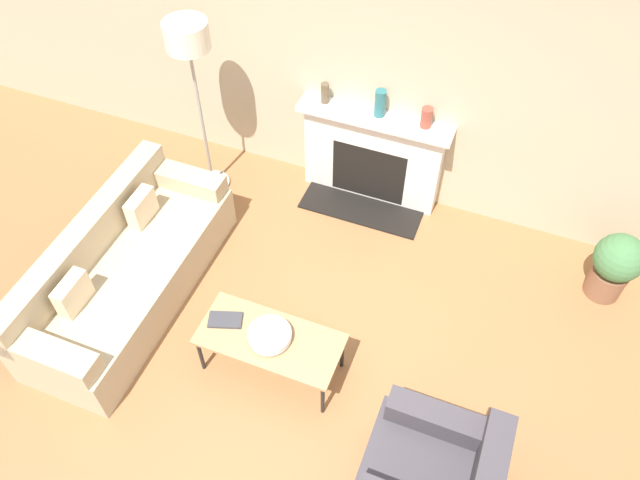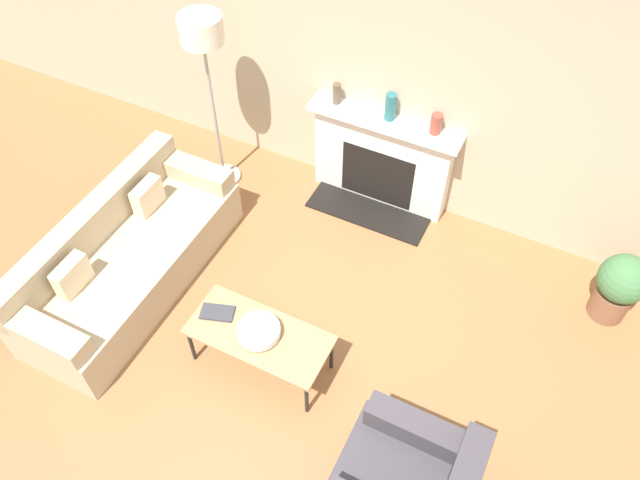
# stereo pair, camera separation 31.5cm
# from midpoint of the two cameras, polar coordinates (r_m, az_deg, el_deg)

# --- Properties ---
(ground_plane) EXTENTS (18.00, 18.00, 0.00)m
(ground_plane) POSITION_cam_midpoint_polar(r_m,az_deg,el_deg) (5.08, -5.00, -15.66)
(ground_plane) COLOR #99663D
(wall_back) EXTENTS (18.00, 0.06, 2.90)m
(wall_back) POSITION_cam_midpoint_polar(r_m,az_deg,el_deg) (5.64, 5.94, 15.29)
(wall_back) COLOR #BCAD8E
(wall_back) RESTS_ON ground_plane
(fireplace) EXTENTS (1.47, 0.59, 1.00)m
(fireplace) POSITION_cam_midpoint_polar(r_m,az_deg,el_deg) (6.16, 3.30, 7.50)
(fireplace) COLOR silver
(fireplace) RESTS_ON ground_plane
(couch) EXTENTS (0.89, 2.24, 0.78)m
(couch) POSITION_cam_midpoint_polar(r_m,az_deg,el_deg) (5.72, -18.88, -2.80)
(couch) COLOR tan
(couch) RESTS_ON ground_plane
(armchair_near) EXTENTS (0.89, 0.83, 0.78)m
(armchair_near) POSITION_cam_midpoint_polar(r_m,az_deg,el_deg) (4.58, 8.16, -20.97)
(armchair_near) COLOR #423D42
(armchair_near) RESTS_ON ground_plane
(coffee_table) EXTENTS (1.13, 0.51, 0.44)m
(coffee_table) POSITION_cam_midpoint_polar(r_m,az_deg,el_deg) (4.93, -6.44, -9.19)
(coffee_table) COLOR tan
(coffee_table) RESTS_ON ground_plane
(bowl) EXTENTS (0.34, 0.34, 0.09)m
(bowl) POSITION_cam_midpoint_polar(r_m,az_deg,el_deg) (4.85, -6.50, -8.71)
(bowl) COLOR silver
(bowl) RESTS_ON coffee_table
(book) EXTENTS (0.30, 0.23, 0.02)m
(book) POSITION_cam_midpoint_polar(r_m,az_deg,el_deg) (5.03, -10.44, -7.26)
(book) COLOR #38383D
(book) RESTS_ON coffee_table
(floor_lamp) EXTENTS (0.39, 0.39, 1.85)m
(floor_lamp) POSITION_cam_midpoint_polar(r_m,az_deg,el_deg) (5.75, -13.41, 16.16)
(floor_lamp) COLOR gray
(floor_lamp) RESTS_ON ground_plane
(mantel_vase_left) EXTENTS (0.08, 0.08, 0.20)m
(mantel_vase_left) POSITION_cam_midpoint_polar(r_m,az_deg,el_deg) (5.91, -1.11, 13.24)
(mantel_vase_left) COLOR brown
(mantel_vase_left) RESTS_ON fireplace
(mantel_vase_center_left) EXTENTS (0.10, 0.10, 0.27)m
(mantel_vase_center_left) POSITION_cam_midpoint_polar(r_m,az_deg,el_deg) (5.75, 3.92, 12.33)
(mantel_vase_center_left) COLOR #28666B
(mantel_vase_center_left) RESTS_ON fireplace
(mantel_vase_center_right) EXTENTS (0.10, 0.10, 0.19)m
(mantel_vase_center_right) POSITION_cam_midpoint_polar(r_m,az_deg,el_deg) (5.69, 8.14, 10.98)
(mantel_vase_center_right) COLOR brown
(mantel_vase_center_right) RESTS_ON fireplace
(potted_plant) EXTENTS (0.42, 0.42, 0.69)m
(potted_plant) POSITION_cam_midpoint_polar(r_m,az_deg,el_deg) (5.86, 24.04, -2.10)
(potted_plant) COLOR brown
(potted_plant) RESTS_ON ground_plane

